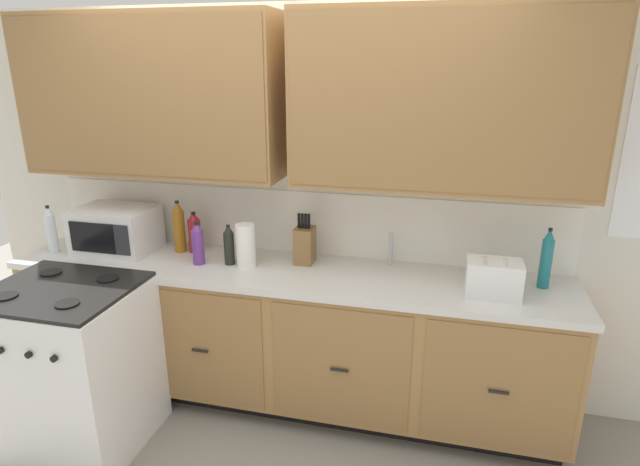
% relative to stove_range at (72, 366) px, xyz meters
% --- Properties ---
extents(ground_plane, '(8.24, 8.24, 0.00)m').
position_rel_stove_range_xyz_m(ground_plane, '(1.03, 0.33, -0.47)').
color(ground_plane, gray).
extents(wall_unit, '(4.50, 0.40, 2.38)m').
position_rel_stove_range_xyz_m(wall_unit, '(1.03, 0.82, 1.16)').
color(wall_unit, silver).
rests_on(wall_unit, ground_plane).
extents(counter_run, '(3.33, 0.64, 0.90)m').
position_rel_stove_range_xyz_m(counter_run, '(1.03, 0.63, -0.01)').
color(counter_run, black).
rests_on(counter_run, ground_plane).
extents(stove_range, '(0.76, 0.68, 0.95)m').
position_rel_stove_range_xyz_m(stove_range, '(0.00, 0.00, 0.00)').
color(stove_range, white).
rests_on(stove_range, ground_plane).
extents(microwave, '(0.48, 0.37, 0.28)m').
position_rel_stove_range_xyz_m(microwave, '(-0.11, 0.68, 0.57)').
color(microwave, white).
rests_on(microwave, counter_run).
extents(toaster, '(0.28, 0.18, 0.19)m').
position_rel_stove_range_xyz_m(toaster, '(2.20, 0.55, 0.53)').
color(toaster, white).
rests_on(toaster, counter_run).
extents(knife_block, '(0.11, 0.14, 0.31)m').
position_rel_stove_range_xyz_m(knife_block, '(1.12, 0.76, 0.55)').
color(knife_block, olive).
rests_on(knife_block, counter_run).
extents(sink_faucet, '(0.02, 0.02, 0.20)m').
position_rel_stove_range_xyz_m(sink_faucet, '(1.63, 0.84, 0.53)').
color(sink_faucet, '#B2B5BA').
rests_on(sink_faucet, counter_run).
extents(paper_towel_roll, '(0.12, 0.12, 0.26)m').
position_rel_stove_range_xyz_m(paper_towel_roll, '(0.80, 0.62, 0.56)').
color(paper_towel_roll, white).
rests_on(paper_towel_roll, counter_run).
extents(bottle_clear, '(0.07, 0.07, 0.31)m').
position_rel_stove_range_xyz_m(bottle_clear, '(-0.49, 0.55, 0.58)').
color(bottle_clear, silver).
rests_on(bottle_clear, counter_run).
extents(bottle_dark, '(0.06, 0.06, 0.25)m').
position_rel_stove_range_xyz_m(bottle_dark, '(0.69, 0.63, 0.55)').
color(bottle_dark, black).
rests_on(bottle_dark, counter_run).
extents(bottle_red, '(0.08, 0.08, 0.26)m').
position_rel_stove_range_xyz_m(bottle_red, '(0.39, 0.78, 0.56)').
color(bottle_red, maroon).
rests_on(bottle_red, counter_run).
extents(bottle_violet, '(0.07, 0.07, 0.26)m').
position_rel_stove_range_xyz_m(bottle_violet, '(0.51, 0.59, 0.56)').
color(bottle_violet, '#663384').
rests_on(bottle_violet, counter_run).
extents(bottle_teal, '(0.06, 0.06, 0.34)m').
position_rel_stove_range_xyz_m(bottle_teal, '(2.47, 0.72, 0.59)').
color(bottle_teal, '#1E707A').
rests_on(bottle_teal, counter_run).
extents(bottle_amber, '(0.07, 0.07, 0.34)m').
position_rel_stove_range_xyz_m(bottle_amber, '(0.29, 0.76, 0.59)').
color(bottle_amber, '#9E6619').
rests_on(bottle_amber, counter_run).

